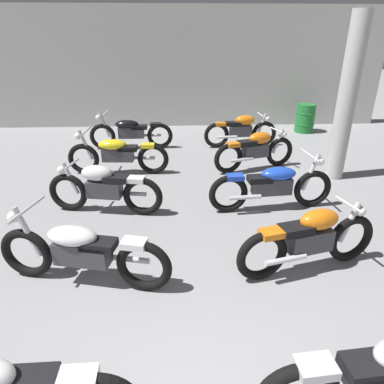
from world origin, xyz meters
name	(u,v)px	position (x,y,z in m)	size (l,w,h in m)	color
back_wall	(181,68)	(0.00, 10.83, 1.80)	(12.88, 0.24, 3.60)	#B2B2AD
support_pillar	(347,101)	(3.12, 6.01, 1.60)	(0.36, 0.36, 3.20)	#B2B2AD
motorcycle_left_row_1	(81,251)	(-1.38, 2.77, 0.45)	(2.14, 0.77, 0.97)	black
motorcycle_left_row_2	(104,188)	(-1.45, 4.62, 0.46)	(1.96, 0.56, 0.88)	black
motorcycle_left_row_3	(117,154)	(-1.49, 6.43, 0.45)	(2.17, 0.68, 0.97)	black
motorcycle_left_row_4	(131,132)	(-1.41, 8.26, 0.45)	(2.17, 0.68, 0.97)	black
motorcycle_right_row_1	(310,238)	(1.42, 2.90, 0.46)	(1.93, 0.70, 0.88)	black
motorcycle_right_row_2	(273,185)	(1.39, 4.60, 0.45)	(2.17, 0.68, 0.97)	black
motorcycle_right_row_3	(256,150)	(1.53, 6.55, 0.46)	(1.91, 0.76, 0.88)	black
motorcycle_right_row_4	(241,130)	(1.51, 8.28, 0.46)	(1.97, 0.49, 0.88)	black
oil_drum	(305,118)	(3.76, 9.73, 0.43)	(0.59, 0.59, 0.85)	#1E722D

